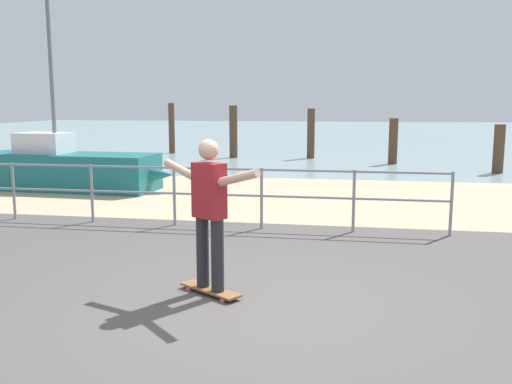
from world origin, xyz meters
The scene contains 12 objects.
ground_plane centered at (0.00, -1.00, 0.00)m, with size 24.00×10.00×0.04m, color #514C49.
beach_strip centered at (0.00, 7.00, 0.00)m, with size 24.00×6.00×0.04m, color tan.
sea_surface centered at (0.00, 35.00, 0.00)m, with size 72.00×50.00×0.04m, color #849EA3.
railing_fence centered at (-2.68, 3.60, 0.69)m, with size 10.72×0.05×1.05m.
sailboat centered at (-5.64, 7.07, 0.52)m, with size 5.00×1.62×5.27m.
skateboard centered at (-0.41, 0.26, 0.07)m, with size 0.78×0.60×0.08m.
skateboarder centered at (-0.41, 0.26, 1.02)m, with size 1.26×0.86×1.65m.
groyne_post_0 centered at (-6.48, 17.11, 1.06)m, with size 0.25×0.25×2.12m, color #513826.
groyne_post_1 centered at (-3.50, 15.67, 1.02)m, with size 0.31×0.31×2.03m, color #513826.
groyne_post_2 centered at (-0.53, 15.96, 0.96)m, with size 0.29×0.29×1.92m, color #513826.
groyne_post_3 centered at (2.44, 14.40, 0.80)m, with size 0.31×0.31×1.60m, color #513826.
groyne_post_4 centered at (5.42, 12.33, 0.74)m, with size 0.32×0.32×1.49m, color #513826.
Camera 1 is at (1.11, -5.48, 2.11)m, focal length 39.11 mm.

